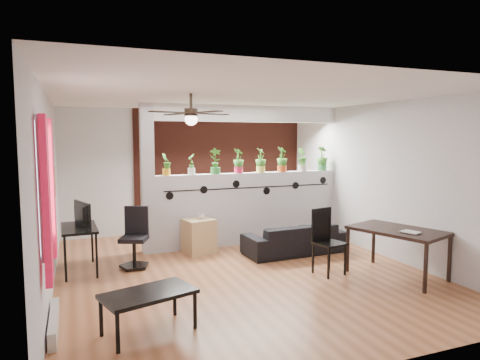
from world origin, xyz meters
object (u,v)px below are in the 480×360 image
Objects in this scene: potted_plant_4 at (261,160)px; cube_shelf at (199,236)px; potted_plant_0 at (166,164)px; dining_table at (397,234)px; potted_plant_6 at (302,159)px; potted_plant_7 at (322,158)px; sofa at (294,239)px; potted_plant_5 at (282,159)px; office_chair at (135,241)px; coffee_table at (149,296)px; potted_plant_3 at (239,160)px; ceiling_fan at (191,115)px; computer_desk at (79,231)px; potted_plant_2 at (215,160)px; folding_chair at (325,235)px; potted_plant_1 at (191,163)px.

potted_plant_4 is 0.77× the size of cube_shelf.
potted_plant_0 reaches higher than dining_table.
potted_plant_6 is 0.45m from potted_plant_7.
potted_plant_7 is at bearing 82.51° from dining_table.
cube_shelf is (-2.23, -0.34, -1.30)m from potted_plant_6.
cube_shelf is at bearing 136.16° from dining_table.
potted_plant_0 is at bearing 132.23° from cube_shelf.
potted_plant_6 is at bearing -127.78° from sofa.
dining_table is at bearing -68.59° from potted_plant_4.
potted_plant_5 reaches higher than cube_shelf.
office_chair is (-0.66, -0.76, -1.15)m from potted_plant_0.
potted_plant_6 is 4.86m from coffee_table.
sofa is 1.63× the size of coffee_table.
potted_plant_7 is 2.00m from sofa.
potted_plant_3 is 1.78m from sofa.
potted_plant_4 is at bearing 180.00° from potted_plant_5.
ceiling_fan is at bearing -90.64° from potted_plant_0.
computer_desk reaches higher than cube_shelf.
potted_plant_3 is 0.98× the size of potted_plant_6.
sofa is at bearing -33.52° from cube_shelf.
potted_plant_5 is (0.90, 0.00, 0.01)m from potted_plant_3.
potted_plant_5 is (1.35, 0.00, 0.00)m from potted_plant_2.
sofa reaches higher than coffee_table.
computer_desk is (-3.73, -0.67, -0.99)m from potted_plant_5.
folding_chair reaches higher than dining_table.
cube_shelf is at bearing -158.75° from potted_plant_3.
dining_table is (3.48, -1.83, 0.22)m from office_chair.
potted_plant_0 reaches higher than sofa.
potted_plant_7 is at bearing -0.00° from potted_plant_0.
dining_table reaches higher than computer_desk.
ceiling_fan is 1.23× the size of folding_chair.
dining_table is (2.37, -2.59, -0.93)m from potted_plant_1.
potted_plant_3 is at bearing -180.00° from potted_plant_4.
ceiling_fan reaches higher than potted_plant_1.
office_chair is at bearing -167.31° from potted_plant_6.
potted_plant_4 is 0.95× the size of potted_plant_7.
potted_plant_2 is 2.53m from folding_chair.
potted_plant_6 is at bearing 0.00° from potted_plant_4.
dining_table is at bearing -77.72° from potted_plant_5.
potted_plant_4 is 1.88m from cube_shelf.
potted_plant_6 is (1.35, 0.00, 0.00)m from potted_plant_3.
sofa is 1.17m from folding_chair.
coffee_table is at bearing -142.25° from potted_plant_7.
potted_plant_5 is 0.29× the size of sofa.
folding_chair reaches higher than computer_desk.
potted_plant_5 reaches higher than dining_table.
potted_plant_3 reaches higher than potted_plant_0.
potted_plant_4 is at bearing 180.00° from potted_plant_7.
potted_plant_1 is 0.90m from potted_plant_3.
potted_plant_1 reaches higher than dining_table.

